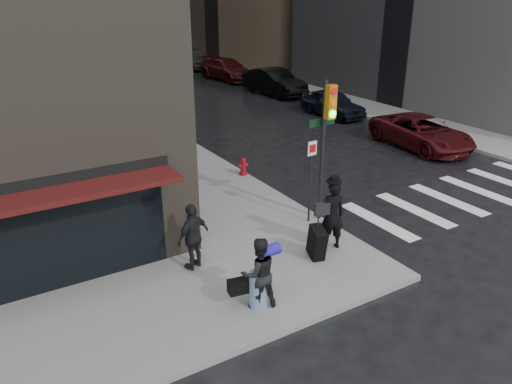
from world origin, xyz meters
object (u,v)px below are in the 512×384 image
Objects in this scene: traffic_light at (325,133)px; fire_hydrant at (243,167)px; man_overcoat at (329,220)px; parked_car_0 at (421,132)px; parked_car_4 at (194,58)px; parked_car_3 at (227,69)px; man_jeans at (258,273)px; parked_car_2 at (274,82)px; man_greycoat at (193,236)px; parked_car_5 at (155,52)px; parked_car_1 at (333,103)px.

fire_hydrant is at bearing 87.09° from traffic_light.
man_overcoat reaches higher than parked_car_0.
traffic_light is at bearing -89.11° from fire_hydrant.
parked_car_3 is at bearing -88.29° from parked_car_4.
man_jeans is 5.15m from traffic_light.
man_overcoat is 3.14m from man_jeans.
traffic_light is (1.01, 1.59, 1.80)m from man_overcoat.
man_greycoat is at bearing -132.47° from parked_car_2.
man_jeans is 0.33× the size of parked_car_0.
man_overcoat reaches higher than parked_car_4.
parked_car_3 is (10.45, 25.04, -0.24)m from man_overcoat.
fire_hydrant is 0.15× the size of parked_car_5.
parked_car_2 is (9.50, 12.37, 0.40)m from fire_hydrant.
fire_hydrant is 10.74m from parked_car_1.
parked_car_3 is 13.13m from parked_car_5.
fire_hydrant is (3.84, 7.31, -0.54)m from man_jeans.
man_overcoat is 0.50× the size of parked_car_1.
parked_car_4 is at bearing 81.90° from parked_car_3.
parked_car_4 reaches higher than parked_car_2.
parked_car_5 is (-1.04, 6.56, -0.10)m from parked_car_4.
parked_car_5 is (-0.75, 19.67, -0.10)m from parked_car_2.
parked_car_4 is (0.29, 13.11, 0.00)m from parked_car_2.
traffic_light is 0.93× the size of parked_car_5.
man_jeans is 35.51m from parked_car_4.
parked_car_5 is (12.60, 39.34, -0.24)m from man_jeans.
man_greycoat is 0.34× the size of parked_car_0.
man_overcoat is at bearing -126.28° from traffic_light.
parked_car_3 is 6.56m from parked_car_4.
parked_car_2 is 1.03× the size of parked_car_4.
parked_car_4 is (0.29, 6.56, 0.05)m from parked_car_3.
parked_car_0 is at bearing -94.93° from parked_car_1.
man_overcoat reaches higher than parked_car_1.
parked_car_0 is 32.78m from parked_car_5.
parked_car_5 reaches higher than parked_car_1.
fire_hydrant is 21.18m from parked_car_3.
fire_hydrant is 8.70m from parked_car_0.
parked_car_0 is at bearing 19.94° from traffic_light.
parked_car_2 is (9.43, 16.89, -2.00)m from traffic_light.
parked_car_3 reaches higher than fire_hydrant.
fire_hydrant is 15.60m from parked_car_2.
parked_car_1 is (9.98, 11.93, -0.32)m from man_overcoat.
man_greycoat is 0.34× the size of parked_car_2.
parked_car_2 reaches higher than parked_car_0.
parked_car_2 is (0.47, 6.56, 0.13)m from parked_car_1.
parked_car_1 reaches higher than fire_hydrant.
parked_car_1 is (13.38, 10.90, -0.30)m from man_greycoat.
traffic_light reaches higher than parked_car_4.
man_jeans is at bearing -128.19° from parked_car_2.
fire_hydrant is 0.13× the size of parked_car_0.
man_overcoat is at bearing -145.29° from parked_car_0.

